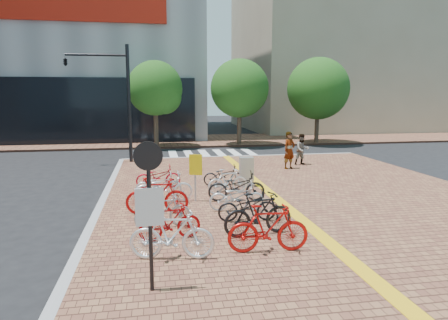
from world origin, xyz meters
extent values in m
plane|color=black|center=(0.00, 0.00, 0.00)|extent=(120.00, 120.00, 0.00)
cube|color=brown|center=(3.00, -5.00, 0.07)|extent=(14.00, 34.00, 0.15)
cube|color=gold|center=(2.00, -5.00, 0.16)|extent=(0.40, 34.00, 0.01)
cube|color=gray|center=(3.00, 12.00, 0.08)|extent=(14.00, 0.25, 0.15)
cube|color=brown|center=(0.00, 21.00, 0.07)|extent=(70.00, 8.00, 0.15)
cube|color=gray|center=(18.00, 32.00, 9.00)|extent=(20.00, 18.00, 18.00)
cube|color=silver|center=(-3.00, 14.00, 0.01)|extent=(0.50, 4.00, 0.01)
cube|color=silver|center=(-2.00, 14.00, 0.01)|extent=(0.50, 4.00, 0.01)
cube|color=silver|center=(-1.00, 14.00, 0.01)|extent=(0.50, 4.00, 0.01)
cube|color=silver|center=(0.00, 14.00, 0.01)|extent=(0.50, 4.00, 0.01)
cube|color=silver|center=(1.00, 14.00, 0.01)|extent=(0.50, 4.00, 0.01)
cube|color=silver|center=(2.00, 14.00, 0.01)|extent=(0.50, 4.00, 0.01)
cube|color=silver|center=(3.00, 14.00, 0.01)|extent=(0.50, 4.00, 0.01)
cube|color=silver|center=(4.00, 14.00, 0.01)|extent=(0.50, 4.00, 0.01)
cylinder|color=#38281E|center=(-2.00, 17.50, 1.45)|extent=(0.32, 0.32, 2.60)
sphere|color=#194714|center=(-2.00, 17.50, 4.20)|extent=(3.80, 3.80, 3.80)
sphere|color=#194714|center=(-1.40, 17.20, 3.60)|extent=(2.40, 2.40, 2.40)
cylinder|color=#38281E|center=(4.00, 17.50, 1.45)|extent=(0.32, 0.32, 2.60)
sphere|color=#194714|center=(4.00, 17.50, 4.20)|extent=(4.20, 4.20, 4.20)
sphere|color=#194714|center=(4.60, 17.20, 3.60)|extent=(2.40, 2.40, 2.40)
cylinder|color=#38281E|center=(10.00, 17.50, 1.45)|extent=(0.32, 0.32, 2.60)
sphere|color=#194714|center=(10.00, 17.50, 4.20)|extent=(4.60, 4.60, 4.60)
sphere|color=#194714|center=(10.60, 17.20, 3.60)|extent=(2.40, 2.40, 2.40)
imported|color=white|center=(-1.86, -2.55, 0.72)|extent=(1.95, 0.85, 1.13)
imported|color=#A20B0D|center=(-1.85, -1.32, 0.62)|extent=(1.62, 0.68, 0.94)
imported|color=#A7A8AC|center=(-2.00, -0.36, 0.62)|extent=(1.61, 0.70, 0.93)
imported|color=#B80D0D|center=(-2.14, 0.95, 0.72)|extent=(1.94, 0.71, 1.14)
imported|color=white|center=(-1.92, 2.22, 0.67)|extent=(2.03, 0.87, 1.04)
imported|color=white|center=(-2.07, 3.13, 0.58)|extent=(1.64, 0.60, 0.86)
imported|color=red|center=(-2.06, 4.47, 0.60)|extent=(1.74, 0.66, 0.90)
imported|color=red|center=(0.34, -2.51, 0.72)|extent=(1.93, 0.66, 1.14)
imported|color=black|center=(0.41, -1.37, 0.72)|extent=(1.96, 0.84, 1.14)
imported|color=black|center=(0.40, -0.19, 0.60)|extent=(1.73, 0.68, 0.89)
imported|color=silver|center=(0.32, 0.87, 0.61)|extent=(1.80, 0.78, 0.92)
imported|color=black|center=(0.54, 2.01, 0.66)|extent=(2.00, 0.86, 1.02)
imported|color=white|center=(0.44, 3.08, 0.61)|extent=(1.60, 0.74, 0.93)
imported|color=black|center=(0.52, 4.34, 0.57)|extent=(1.66, 0.71, 0.85)
imported|color=gray|center=(4.34, 7.51, 1.06)|extent=(0.78, 0.66, 1.82)
imported|color=#4F5264|center=(5.37, 8.46, 0.95)|extent=(0.84, 0.69, 1.61)
cube|color=#ADADB2|center=(1.38, 4.11, 0.74)|extent=(0.56, 0.42, 1.17)
cylinder|color=#B7B7BC|center=(-0.84, 2.23, 0.94)|extent=(0.08, 0.08, 1.59)
cube|color=yellow|center=(-0.84, 2.19, 1.43)|extent=(0.43, 0.18, 0.71)
cylinder|color=black|center=(-2.30, -3.90, 1.54)|extent=(0.07, 0.07, 2.78)
cylinder|color=black|center=(-2.30, -3.96, 2.69)|extent=(0.52, 0.04, 0.52)
cube|color=silver|center=(-2.30, -3.96, 1.77)|extent=(0.51, 0.04, 0.69)
cylinder|color=black|center=(-3.43, 11.00, 3.25)|extent=(0.19, 0.19, 6.19)
cylinder|color=black|center=(-4.98, 11.00, 5.78)|extent=(3.10, 0.12, 0.12)
imported|color=black|center=(-6.52, 11.00, 5.47)|extent=(0.27, 1.28, 0.52)
camera|label=1|loc=(-2.20, -10.99, 3.76)|focal=32.00mm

